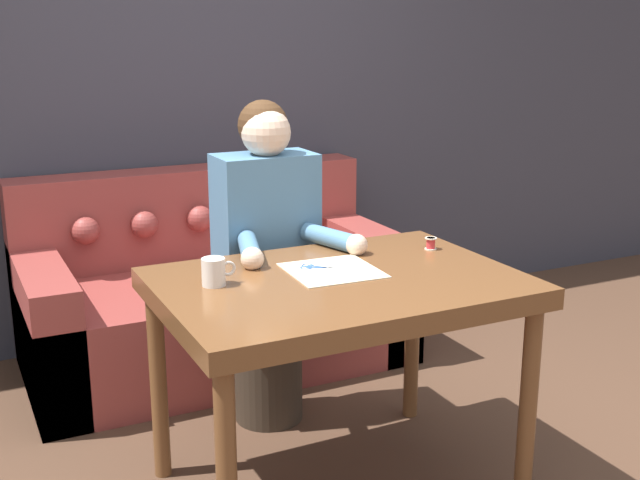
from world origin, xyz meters
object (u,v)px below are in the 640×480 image
Objects in this scene: scissors at (319,268)px; thread_spool at (431,244)px; mug at (214,272)px; couch at (213,297)px; person at (267,267)px; dining_table at (338,302)px.

scissors is 4.22× the size of thread_spool.
mug is 2.51× the size of thread_spool.
couch is 1.35× the size of person.
dining_table is 0.15m from scissors.
couch reaches higher than dining_table.
person is (-0.01, 0.59, -0.04)m from dining_table.
couch reaches higher than thread_spool.
person is 11.63× the size of mug.
person is at bearing 90.16° from scissors.
dining_table is at bearing -85.04° from scissors.
dining_table is 0.59m from person.
person is (-0.00, -0.71, 0.34)m from couch.
person is 0.48m from scissors.
mug is (-0.39, 0.11, 0.13)m from dining_table.
scissors is (0.00, -1.17, 0.47)m from couch.
dining_table is at bearing -89.50° from couch.
couch is (-0.01, 1.30, -0.38)m from dining_table.
scissors is at bearing -175.63° from thread_spool.
scissors is at bearing -89.97° from couch.
dining_table is at bearing -88.83° from person.
couch is 1.33m from thread_spool.
mug is (-0.38, -0.48, 0.17)m from person.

